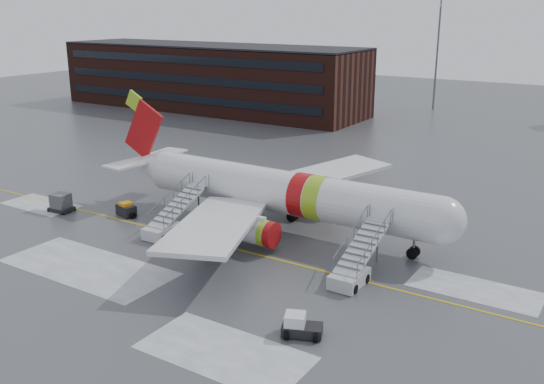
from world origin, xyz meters
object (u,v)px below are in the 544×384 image
Objects in this scene: airstair_fwd at (354,268)px; uld_container at (61,203)px; airstair_aft at (168,223)px; airliner at (275,191)px; baggage_tractor at (126,210)px; pushback_tug at (300,326)px.

uld_container is (-30.74, -0.86, -0.23)m from airstair_fwd.
airliner is at bearing 43.43° from airstair_aft.
uld_container reaches higher than baggage_tractor.
uld_container is (-13.01, -0.86, -0.23)m from airstair_aft.
airstair_aft is at bearing -13.60° from baggage_tractor.
baggage_tractor is (-6.76, 1.64, -0.50)m from airstair_aft.
airliner is 19.09m from pushback_tug.
pushback_tug is 1.03× the size of baggage_tractor.
uld_container is (-31.20, 7.75, 0.22)m from pushback_tug.
pushback_tug is at bearing -53.30° from airliner.
airliner reaches higher than pushback_tug.
airstair_fwd is 2.80× the size of pushback_tug.
pushback_tug is 26.97m from baggage_tractor.
baggage_tractor is at bearing 176.18° from airstair_fwd.
airliner is at bearing 148.88° from airstair_fwd.
airliner reaches higher than airstair_aft.
airstair_fwd reaches higher than baggage_tractor.
pushback_tug reaches higher than baggage_tractor.
uld_container is at bearing -159.63° from airliner.
baggage_tractor is at bearing 21.75° from uld_container.
pushback_tug is 32.15m from uld_container.
airliner is at bearing 126.70° from pushback_tug.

